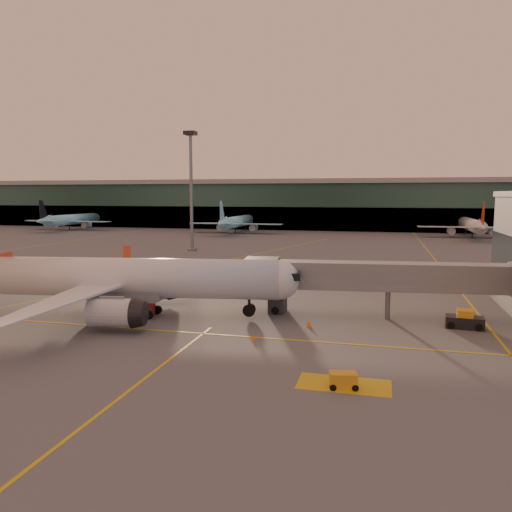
% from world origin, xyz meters
% --- Properties ---
extents(ground, '(600.00, 600.00, 0.00)m').
position_xyz_m(ground, '(0.00, 0.00, 0.00)').
color(ground, '#4C4F54').
rests_on(ground, ground).
extents(taxi_markings, '(100.12, 173.00, 0.01)m').
position_xyz_m(taxi_markings, '(-7.32, 44.49, 0.01)').
color(taxi_markings, gold).
rests_on(taxi_markings, ground).
extents(terminal, '(400.00, 20.00, 17.60)m').
position_xyz_m(terminal, '(0.00, 141.79, 8.76)').
color(terminal, '#19382D').
rests_on(terminal, ground).
extents(mast_west_near, '(2.40, 2.40, 25.60)m').
position_xyz_m(mast_west_near, '(-20.00, 66.00, 14.86)').
color(mast_west_near, slate).
rests_on(mast_west_near, ground).
extents(distant_aircraft_row, '(350.00, 34.00, 13.00)m').
position_xyz_m(distant_aircraft_row, '(10.83, 118.00, 0.00)').
color(distant_aircraft_row, '#91DBF3').
rests_on(distant_aircraft_row, ground).
extents(main_airplane, '(38.03, 34.45, 11.50)m').
position_xyz_m(main_airplane, '(-5.95, 9.13, 3.74)').
color(main_airplane, silver).
rests_on(main_airplane, ground).
extents(jet_bridge, '(29.85, 6.30, 5.75)m').
position_xyz_m(jet_bridge, '(22.30, 14.85, 3.99)').
color(jet_bridge, slate).
rests_on(jet_bridge, ground).
extents(catering_truck, '(5.68, 2.73, 4.33)m').
position_xyz_m(catering_truck, '(-4.01, 9.54, 2.46)').
color(catering_truck, '#AC2318').
rests_on(catering_truck, ground).
extents(gpu_cart, '(1.95, 1.39, 1.04)m').
position_xyz_m(gpu_cart, '(18.00, -4.67, 0.51)').
color(gpu_cart, orange).
rests_on(gpu_cart, ground).
extents(pushback_tug, '(3.49, 2.12, 1.72)m').
position_xyz_m(pushback_tug, '(27.74, 12.70, 0.70)').
color(pushback_tug, black).
rests_on(pushback_tug, ground).
extents(cone_nose, '(0.47, 0.47, 0.60)m').
position_xyz_m(cone_nose, '(13.71, 9.72, 0.29)').
color(cone_nose, '#FF5E0D').
rests_on(cone_nose, ground).
extents(cone_wing_left, '(0.50, 0.50, 0.64)m').
position_xyz_m(cone_wing_left, '(-6.37, 27.05, 0.31)').
color(cone_wing_left, '#FF5E0D').
rests_on(cone_wing_left, ground).
extents(cone_fwd, '(0.38, 0.38, 0.48)m').
position_xyz_m(cone_fwd, '(9.86, 4.09, 0.23)').
color(cone_fwd, '#FF5E0D').
rests_on(cone_fwd, ground).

